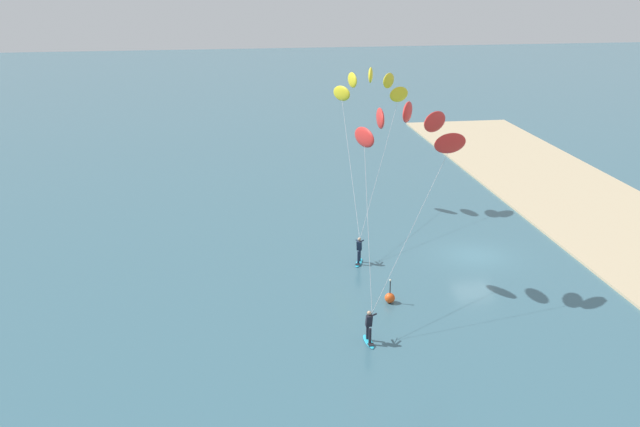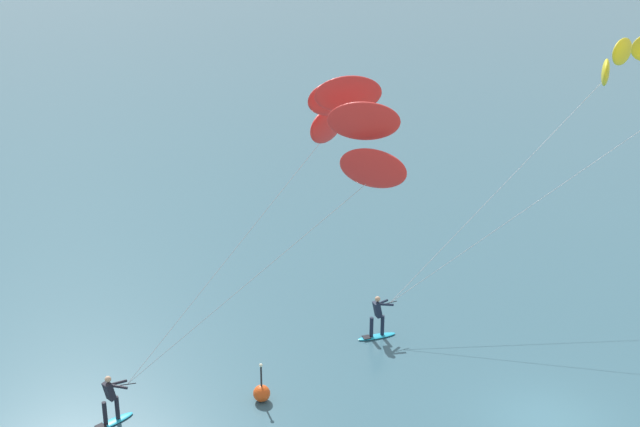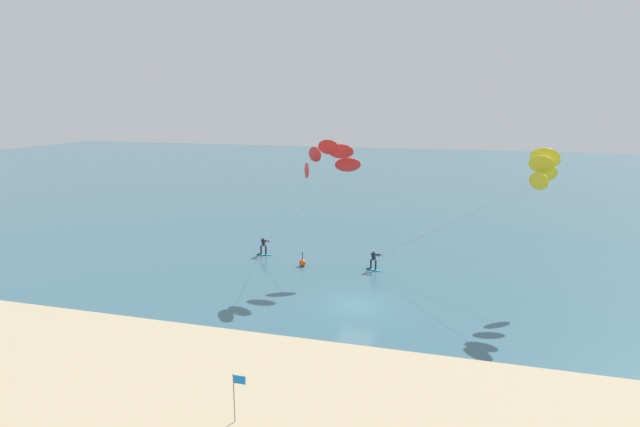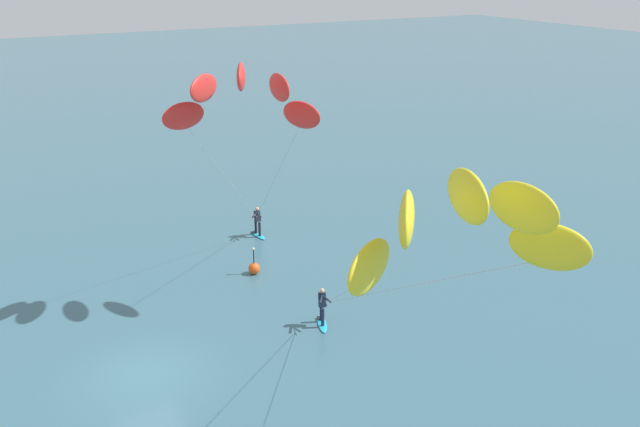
# 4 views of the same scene
# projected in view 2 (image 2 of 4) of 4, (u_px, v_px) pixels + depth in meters

# --- Properties ---
(ground_plane) EXTENTS (240.00, 240.00, 0.00)m
(ground_plane) POSITION_uv_depth(u_px,v_px,m) (549.00, 423.00, 27.05)
(ground_plane) COLOR #386070
(kitesurfer_nearshore) EXTENTS (13.76, 6.34, 10.35)m
(kitesurfer_nearshore) POSITION_uv_depth(u_px,v_px,m) (636.00, 75.00, 34.01)
(kitesurfer_nearshore) COLOR #23ADD1
(kitesurfer_nearshore) RESTS_ON ground
(kitesurfer_mid_water) EXTENTS (9.61, 6.74, 10.52)m
(kitesurfer_mid_water) POSITION_uv_depth(u_px,v_px,m) (339.00, 131.00, 25.70)
(kitesurfer_mid_water) COLOR #23ADD1
(kitesurfer_mid_water) RESTS_ON ground
(marker_buoy) EXTENTS (0.56, 0.56, 1.38)m
(marker_buoy) POSITION_uv_depth(u_px,v_px,m) (262.00, 393.00, 28.13)
(marker_buoy) COLOR #EA5119
(marker_buoy) RESTS_ON ground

